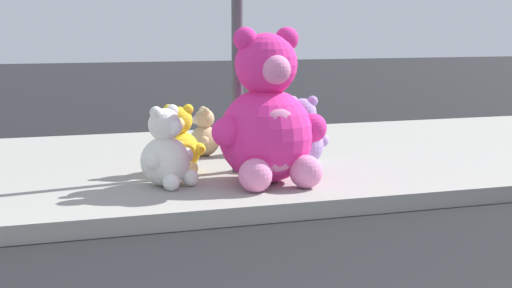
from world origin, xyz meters
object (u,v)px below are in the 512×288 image
object	(u,v)px
plush_lavender	(302,138)
plush_tan	(203,136)
plush_white	(167,154)
plush_pink_large	(268,122)
plush_red	(246,136)
plush_yellow	(179,146)

from	to	relation	value
plush_lavender	plush_tan	bearing A→B (deg)	133.41
plush_tan	plush_white	distance (m)	1.58
plush_pink_large	plush_white	world-z (taller)	plush_pink_large
plush_red	plush_white	xyz separation A→B (m)	(-1.16, -1.35, 0.08)
plush_white	plush_pink_large	bearing A→B (deg)	-9.98
plush_pink_large	plush_lavender	xyz separation A→B (m)	(0.62, 0.71, -0.28)
plush_red	plush_yellow	bearing A→B (deg)	-139.52
plush_red	plush_lavender	xyz separation A→B (m)	(0.35, -0.80, 0.08)
plush_lavender	plush_red	bearing A→B (deg)	113.46
plush_red	plush_white	bearing A→B (deg)	-130.69
plush_red	plush_white	world-z (taller)	plush_white
plush_lavender	plush_white	world-z (taller)	plush_white
plush_lavender	plush_white	bearing A→B (deg)	-159.93
plush_tan	plush_pink_large	bearing A→B (deg)	-82.64
plush_yellow	plush_red	bearing A→B (deg)	40.48
plush_red	plush_tan	bearing A→B (deg)	171.99
plush_lavender	plush_yellow	size ratio (longest dim) A/B	1.07
plush_red	plush_tan	world-z (taller)	plush_tan
plush_tan	plush_white	world-z (taller)	plush_white
plush_pink_large	plush_lavender	distance (m)	0.98
plush_white	plush_lavender	bearing A→B (deg)	20.07
plush_yellow	plush_white	xyz separation A→B (m)	(-0.23, -0.56, 0.02)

